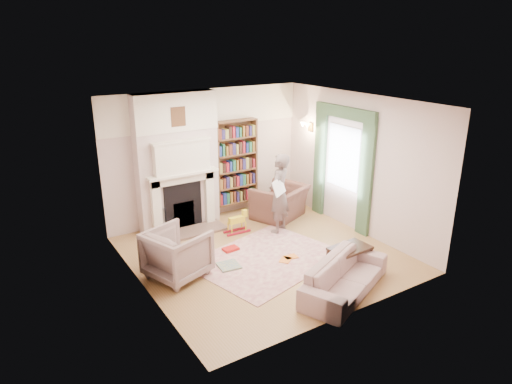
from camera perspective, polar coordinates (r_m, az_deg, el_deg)
floor at (r=8.52m, az=0.90°, el=-7.79°), size 4.50×4.50×0.00m
ceiling at (r=7.67m, az=1.02°, el=11.19°), size 4.50×4.50×0.00m
wall_back at (r=9.87m, az=-6.23°, el=4.61°), size 4.50×0.00×4.50m
wall_front at (r=6.34m, az=12.17°, el=-4.17°), size 4.50×0.00×4.50m
wall_left at (r=7.08m, az=-14.49°, el=-1.86°), size 0.00×4.50×4.50m
wall_right at (r=9.35m, az=12.60°, el=3.44°), size 0.00×4.50×4.50m
fireplace at (r=9.40m, az=-9.78°, el=3.62°), size 1.70×0.58×2.80m
bookcase at (r=10.11m, az=-2.54°, el=3.74°), size 1.00×0.24×1.85m
window at (r=9.61m, az=10.89°, el=4.29°), size 0.02×0.90×1.30m
curtain_left at (r=9.18m, az=13.59°, el=1.75°), size 0.07×0.32×2.40m
curtain_right at (r=10.15m, az=7.99°, el=3.79°), size 0.07×0.32×2.40m
pelmet at (r=9.39m, az=11.05°, el=9.74°), size 0.09×1.70×0.24m
wall_sconce at (r=10.19m, az=5.98°, el=7.98°), size 0.20×0.24×0.24m
rug at (r=8.36m, az=1.33°, el=-8.32°), size 2.87×2.45×0.01m
armchair_reading at (r=10.04m, az=3.00°, el=-1.26°), size 1.39×1.32×0.72m
armchair_left at (r=7.74m, az=-9.82°, el=-7.57°), size 1.16×1.15×0.83m
sofa at (r=7.39m, az=11.07°, el=-10.33°), size 1.99×1.40×0.54m
man_reading at (r=9.18m, az=2.91°, el=-0.18°), size 0.72×0.65×1.65m
newspaper at (r=8.87m, az=2.88°, el=0.61°), size 0.44×0.34×0.29m
coffee_table at (r=8.03m, az=11.57°, el=-8.21°), size 0.72×0.49×0.45m
paraffin_heater at (r=9.45m, az=-11.99°, el=-3.58°), size 0.32×0.32×0.55m
rocking_horse at (r=9.31m, az=-2.41°, el=-3.79°), size 0.54×0.23×0.47m
board_game at (r=8.10m, az=-3.43°, el=-9.16°), size 0.40×0.40×0.03m
game_box_lid at (r=8.65m, az=-3.18°, el=-7.11°), size 0.30×0.21×0.05m
comic_annuals at (r=8.36m, az=4.04°, el=-8.27°), size 0.43×0.29×0.02m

